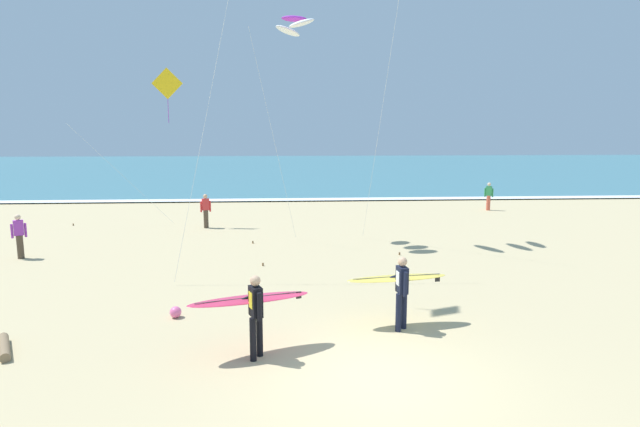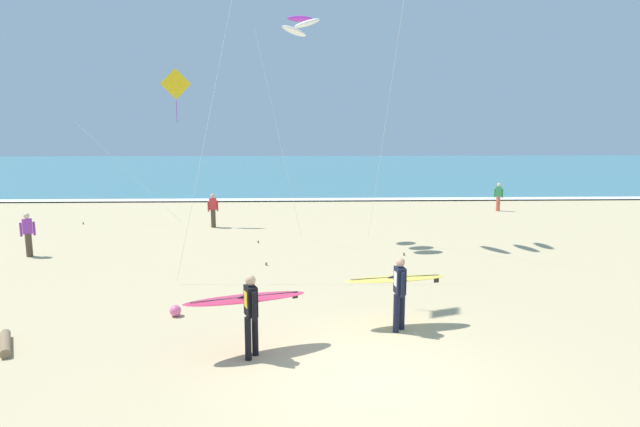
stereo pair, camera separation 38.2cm
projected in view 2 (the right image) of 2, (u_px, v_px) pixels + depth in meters
name	position (u px, v px, depth m)	size (l,w,h in m)	color
ground_plane	(370.00, 379.00, 9.55)	(160.00, 160.00, 0.00)	tan
ocean_water	(312.00, 168.00, 63.23)	(160.00, 60.00, 0.08)	teal
shoreline_foam	(321.00, 199.00, 33.91)	(160.00, 1.23, 0.01)	white
surfer_lead	(248.00, 304.00, 10.46)	(2.59, 1.49, 1.71)	black
surfer_trailing	(397.00, 284.00, 11.86)	(2.42, 1.03, 1.71)	black
kite_diamond_golden_far	(173.00, 88.00, 24.37)	(5.49, 0.13, 7.38)	yellow
kite_arc_violet_high	(300.00, 25.00, 20.36)	(2.64, 2.54, 8.90)	white
bystander_red_top	(213.00, 210.00, 24.40)	(0.48, 0.28, 1.59)	#4C3D2D
bystander_purple_top	(28.00, 234.00, 18.71)	(0.45, 0.31, 1.59)	#4C3D2D
bystander_green_top	(498.00, 197.00, 29.39)	(0.45, 0.31, 1.59)	#D8593F
beach_ball	(175.00, 311.00, 12.75)	(0.28, 0.28, 0.28)	pink
driftwood_log	(5.00, 343.00, 10.89)	(0.20, 0.20, 1.27)	#846B4C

